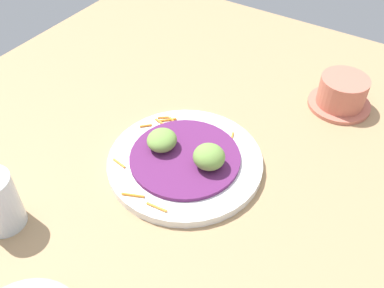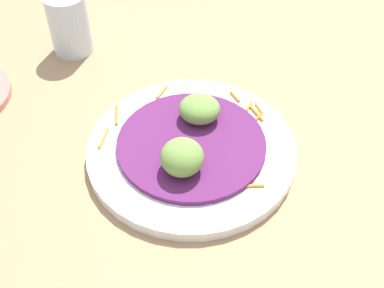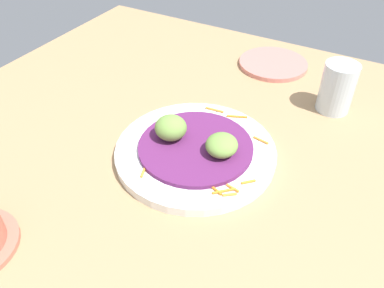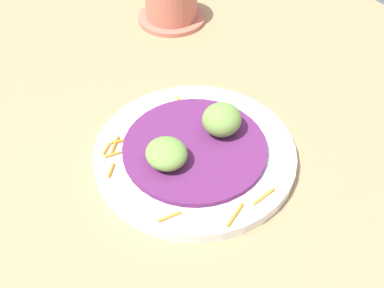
{
  "view_description": "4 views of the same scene",
  "coord_description": "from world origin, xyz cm",
  "px_view_note": "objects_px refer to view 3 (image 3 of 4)",
  "views": [
    {
      "loc": [
        30.64,
        -49.62,
        57.56
      ],
      "look_at": [
        1.76,
        -4.27,
        6.44
      ],
      "focal_mm": 40.67,
      "sensor_mm": 36.0,
      "label": 1
    },
    {
      "loc": [
        42.8,
        7.12,
        49.4
      ],
      "look_at": [
        2.29,
        -5.1,
        5.21
      ],
      "focal_mm": 45.77,
      "sensor_mm": 36.0,
      "label": 2
    },
    {
      "loc": [
        -22.68,
        38.43,
        46.31
      ],
      "look_at": [
        1.06,
        -4.17,
        5.52
      ],
      "focal_mm": 36.65,
      "sensor_mm": 36.0,
      "label": 3
    },
    {
      "loc": [
        -24.86,
        -40.81,
        49.71
      ],
      "look_at": [
        0.66,
        -5.56,
        4.98
      ],
      "focal_mm": 44.62,
      "sensor_mm": 36.0,
      "label": 4
    }
  ],
  "objects_px": {
    "side_plate_small": "(273,64)",
    "water_glass": "(337,88)",
    "guac_scoop_center": "(171,128)",
    "guac_scoop_left": "(222,145)",
    "main_plate": "(196,152)"
  },
  "relations": [
    {
      "from": "guac_scoop_left",
      "to": "guac_scoop_center",
      "type": "height_order",
      "value": "guac_scoop_center"
    },
    {
      "from": "side_plate_small",
      "to": "guac_scoop_left",
      "type": "bearing_deg",
      "value": 96.35
    },
    {
      "from": "guac_scoop_center",
      "to": "guac_scoop_left",
      "type": "bearing_deg",
      "value": -176.78
    },
    {
      "from": "guac_scoop_center",
      "to": "water_glass",
      "type": "xyz_separation_m",
      "value": [
        -0.21,
        -0.26,
        0.01
      ]
    },
    {
      "from": "guac_scoop_center",
      "to": "water_glass",
      "type": "relative_size",
      "value": 0.55
    },
    {
      "from": "side_plate_small",
      "to": "water_glass",
      "type": "xyz_separation_m",
      "value": [
        -0.16,
        0.11,
        0.04
      ]
    },
    {
      "from": "main_plate",
      "to": "side_plate_small",
      "type": "xyz_separation_m",
      "value": [
        -0.01,
        -0.36,
        -0.0
      ]
    },
    {
      "from": "guac_scoop_center",
      "to": "water_glass",
      "type": "height_order",
      "value": "water_glass"
    },
    {
      "from": "main_plate",
      "to": "guac_scoop_center",
      "type": "height_order",
      "value": "guac_scoop_center"
    },
    {
      "from": "guac_scoop_center",
      "to": "side_plate_small",
      "type": "bearing_deg",
      "value": -98.16
    },
    {
      "from": "guac_scoop_left",
      "to": "water_glass",
      "type": "xyz_separation_m",
      "value": [
        -0.12,
        -0.25,
        0.01
      ]
    },
    {
      "from": "guac_scoop_left",
      "to": "side_plate_small",
      "type": "height_order",
      "value": "guac_scoop_left"
    },
    {
      "from": "main_plate",
      "to": "guac_scoop_center",
      "type": "relative_size",
      "value": 5.01
    },
    {
      "from": "main_plate",
      "to": "guac_scoop_left",
      "type": "height_order",
      "value": "guac_scoop_left"
    },
    {
      "from": "guac_scoop_left",
      "to": "main_plate",
      "type": "bearing_deg",
      "value": 3.22
    }
  ]
}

